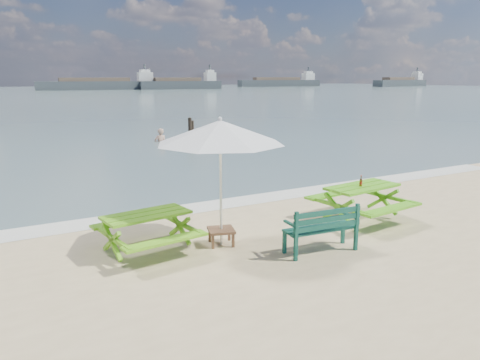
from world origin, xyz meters
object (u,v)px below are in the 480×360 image
beer_bottle (361,183)px  swimmer (161,145)px  side_table (221,236)px  patio_umbrella (220,132)px  picnic_table_right (361,204)px  park_bench (320,238)px  picnic_table_left (147,234)px

beer_bottle → swimmer: beer_bottle is taller
swimmer → side_table: bearing=-105.5°
patio_umbrella → swimmer: size_ratio=1.78×
picnic_table_right → park_bench: 2.32m
side_table → patio_umbrella: size_ratio=0.20×
patio_umbrella → park_bench: bearing=-40.7°
park_bench → side_table: bearing=139.3°
picnic_table_left → beer_bottle: 4.92m
picnic_table_right → patio_umbrella: size_ratio=0.69×
picnic_table_left → park_bench: (2.89, -1.59, -0.09)m
patio_umbrella → picnic_table_left: bearing=167.2°
side_table → patio_umbrella: patio_umbrella is taller
picnic_table_left → swimmer: size_ratio=1.12×
park_bench → patio_umbrella: size_ratio=0.47×
beer_bottle → side_table: bearing=176.1°
beer_bottle → patio_umbrella: bearing=176.1°
park_bench → picnic_table_right: bearing=27.4°
picnic_table_right → beer_bottle: 0.53m
side_table → swimmer: swimmer is taller
side_table → swimmer: 15.52m
picnic_table_right → swimmer: size_ratio=1.22×
picnic_table_left → picnic_table_right: bearing=-6.1°
patio_umbrella → swimmer: 15.71m
swimmer → patio_umbrella: bearing=-105.5°
park_bench → beer_bottle: 2.32m
picnic_table_right → side_table: size_ratio=3.44×
park_bench → picnic_table_left: bearing=151.2°
picnic_table_right → swimmer: 15.18m
side_table → beer_bottle: size_ratio=2.48×
swimmer → beer_bottle: bearing=-92.7°
side_table → beer_bottle: bearing=-3.9°
park_bench → swimmer: size_ratio=0.84×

